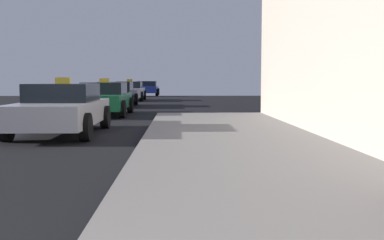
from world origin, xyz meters
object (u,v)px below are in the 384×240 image
at_px(car_blue, 147,88).
at_px(car_white, 129,91).
at_px(car_silver, 62,108).
at_px(car_green, 104,98).
at_px(car_black, 115,94).

bearing_deg(car_blue, car_white, 86.83).
bearing_deg(car_white, car_silver, 90.96).
relative_size(car_green, car_white, 1.06).
height_order(car_silver, car_black, car_silver).
relative_size(car_silver, car_white, 1.05).
relative_size(car_white, car_blue, 1.03).
relative_size(car_silver, car_green, 0.99).
distance_m(car_green, car_white, 13.40).
bearing_deg(car_blue, car_black, 88.25).
height_order(car_white, car_blue, car_white).
xyz_separation_m(car_silver, car_green, (0.05, 6.55, 0.00)).
relative_size(car_green, car_blue, 1.09).
bearing_deg(car_green, car_black, -86.67).
bearing_deg(car_silver, car_white, -89.04).
relative_size(car_black, car_white, 0.97).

